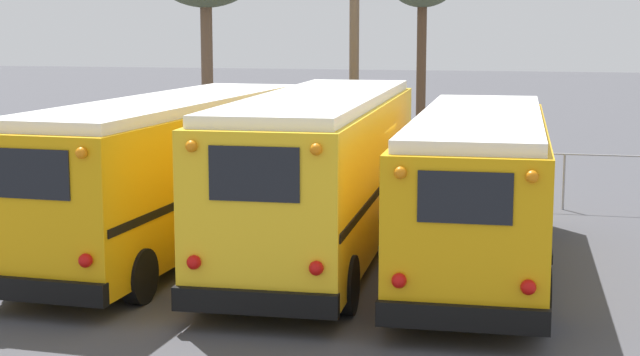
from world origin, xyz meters
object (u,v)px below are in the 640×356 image
at_px(school_bus_1, 322,169).
at_px(utility_pole, 354,26).
at_px(school_bus_0, 174,168).
at_px(school_bus_2, 479,185).

bearing_deg(school_bus_1, utility_pole, 97.57).
height_order(school_bus_0, utility_pole, utility_pole).
bearing_deg(utility_pole, school_bus_0, -101.26).
bearing_deg(school_bus_0, utility_pole, 78.74).
distance_m(school_bus_0, school_bus_1, 3.11).
bearing_deg(utility_pole, school_bus_1, -82.43).
distance_m(school_bus_1, utility_pole, 9.83).
bearing_deg(school_bus_1, school_bus_0, -179.49).
bearing_deg(school_bus_2, school_bus_1, 172.50).
distance_m(school_bus_0, utility_pole, 9.97).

